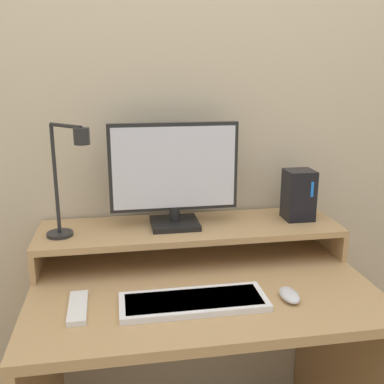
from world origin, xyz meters
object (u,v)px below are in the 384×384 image
(keyboard, at_px, (194,301))
(mouse, at_px, (289,295))
(monitor, at_px, (174,174))
(router_dock, at_px, (299,195))
(remote_control, at_px, (78,308))
(desk_lamp, at_px, (68,178))

(keyboard, relative_size, mouse, 4.33)
(monitor, xyz_separation_m, keyboard, (0.01, -0.35, -0.29))
(monitor, height_order, router_dock, monitor)
(monitor, bearing_deg, keyboard, -88.92)
(monitor, relative_size, keyboard, 1.05)
(remote_control, bearing_deg, desk_lamp, 96.38)
(keyboard, height_order, mouse, mouse)
(mouse, bearing_deg, keyboard, 176.81)
(router_dock, bearing_deg, remote_control, -156.95)
(router_dock, bearing_deg, monitor, 179.85)
(desk_lamp, height_order, mouse, desk_lamp)
(router_dock, distance_m, remote_control, 0.86)
(monitor, xyz_separation_m, mouse, (0.29, -0.37, -0.29))
(keyboard, bearing_deg, router_dock, 38.16)
(router_dock, height_order, mouse, router_dock)
(desk_lamp, xyz_separation_m, keyboard, (0.35, -0.27, -0.31))
(keyboard, bearing_deg, monitor, 91.08)
(desk_lamp, height_order, remote_control, desk_lamp)
(router_dock, distance_m, keyboard, 0.61)
(keyboard, relative_size, remote_control, 2.42)
(desk_lamp, bearing_deg, mouse, -24.51)
(remote_control, bearing_deg, router_dock, 23.05)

